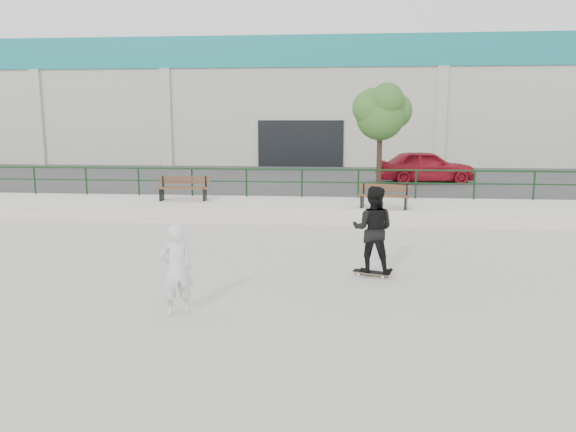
# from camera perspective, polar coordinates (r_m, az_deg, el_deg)

# --- Properties ---
(ground) EXTENTS (120.00, 120.00, 0.00)m
(ground) POSITION_cam_1_polar(r_m,az_deg,el_deg) (9.91, -8.91, -9.50)
(ground) COLOR #BAB4AA
(ground) RESTS_ON ground
(ledge) EXTENTS (30.00, 3.00, 0.50)m
(ledge) POSITION_cam_1_polar(r_m,az_deg,el_deg) (18.95, -1.88, 0.67)
(ledge) COLOR beige
(ledge) RESTS_ON ground
(parking_strip) EXTENTS (60.00, 14.00, 0.50)m
(parking_strip) POSITION_cam_1_polar(r_m,az_deg,el_deg) (27.33, 0.37, 3.49)
(parking_strip) COLOR #353535
(parking_strip) RESTS_ON ground
(railing) EXTENTS (28.00, 0.06, 1.03)m
(railing) POSITION_cam_1_polar(r_m,az_deg,el_deg) (20.10, -1.43, 4.06)
(railing) COLOR #133518
(railing) RESTS_ON ledge
(commercial_building) EXTENTS (44.20, 16.33, 8.00)m
(commercial_building) POSITION_cam_1_polar(r_m,az_deg,el_deg) (41.14, 2.11, 11.64)
(commercial_building) COLOR #B6B4A3
(commercial_building) RESTS_ON ground
(bench_left) EXTENTS (1.82, 0.65, 0.83)m
(bench_left) POSITION_cam_1_polar(r_m,az_deg,el_deg) (19.65, -10.57, 2.78)
(bench_left) COLOR #4C2D1A
(bench_left) RESTS_ON ledge
(bench_right) EXTENTS (1.69, 0.80, 0.75)m
(bench_right) POSITION_cam_1_polar(r_m,az_deg,el_deg) (17.85, 9.74, 1.99)
(bench_right) COLOR #4C2D1A
(bench_right) RESTS_ON ledge
(tree) EXTENTS (2.31, 2.05, 4.11)m
(tree) POSITION_cam_1_polar(r_m,az_deg,el_deg) (21.98, 9.46, 10.51)
(tree) COLOR #3E2A1F
(tree) RESTS_ON parking_strip
(red_car) EXTENTS (4.38, 2.23, 1.43)m
(red_car) POSITION_cam_1_polar(r_m,az_deg,el_deg) (25.41, 13.79, 4.92)
(red_car) COLOR maroon
(red_car) RESTS_ON parking_strip
(skateboard) EXTENTS (0.80, 0.44, 0.09)m
(skateboard) POSITION_cam_1_polar(r_m,az_deg,el_deg) (12.00, 8.51, -5.69)
(skateboard) COLOR black
(skateboard) RESTS_ON ground
(standing_skater) EXTENTS (0.99, 0.84, 1.81)m
(standing_skater) POSITION_cam_1_polar(r_m,az_deg,el_deg) (11.79, 8.62, -1.35)
(standing_skater) COLOR black
(standing_skater) RESTS_ON skateboard
(seated_skater) EXTENTS (0.68, 0.61, 1.56)m
(seated_skater) POSITION_cam_1_polar(r_m,az_deg,el_deg) (9.61, -11.29, -5.34)
(seated_skater) COLOR silver
(seated_skater) RESTS_ON ground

